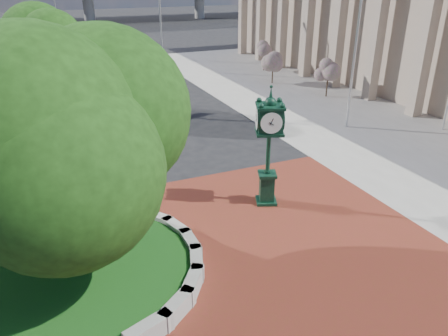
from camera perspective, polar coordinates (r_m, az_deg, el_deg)
ground at (r=14.63m, az=2.33°, el=-9.29°), size 200.00×200.00×0.00m
plaza at (r=13.89m, az=4.16°, el=-11.29°), size 12.00×12.00×0.04m
sidewalk at (r=31.01m, az=21.44°, el=7.55°), size 20.00×50.00×0.04m
planter_wall at (r=13.70m, az=-8.08°, el=-10.78°), size 2.96×6.77×0.54m
grass_bed at (r=13.48m, az=-17.69°, el=-12.88°), size 6.10×6.10×0.40m
tree_planter at (r=11.76m, az=-19.84°, el=1.01°), size 5.20×5.20×6.33m
tree_street at (r=29.35m, az=-21.11°, el=13.24°), size 4.40×4.40×5.45m
post_clock at (r=15.79m, az=5.87°, el=3.31°), size 1.16×1.16×4.49m
parked_car at (r=53.23m, az=-15.85°, el=15.53°), size 2.22×4.59×1.51m
flagpole_a at (r=24.65m, az=17.25°, el=18.31°), size 1.79×0.47×11.60m
street_lamp_near at (r=39.49m, az=-8.05°, el=19.85°), size 1.89×0.87×8.80m
street_lamp_far at (r=50.06m, az=-21.01°, el=19.45°), size 1.87×0.89×8.75m
shrub_near at (r=31.62m, az=13.44°, el=11.82°), size 1.20×1.20×2.20m
shrub_mid at (r=34.95m, az=6.41°, el=13.46°), size 1.20×1.20×2.20m
shrub_far at (r=39.61m, az=5.26°, el=14.78°), size 1.20×1.20×2.20m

